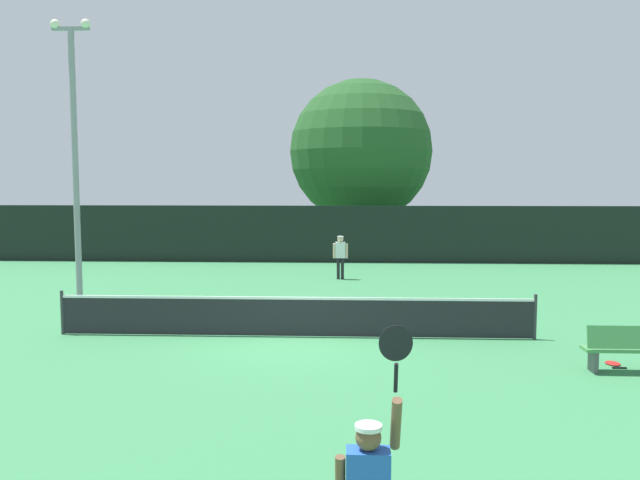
{
  "coord_description": "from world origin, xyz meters",
  "views": [
    {
      "loc": [
        1.27,
        -14.83,
        3.66
      ],
      "look_at": [
        0.44,
        3.74,
        1.99
      ],
      "focal_mm": 35.59,
      "sensor_mm": 36.0,
      "label": 1
    }
  ],
  "objects_px": {
    "tennis_ball": "(306,330)",
    "light_pole": "(75,146)",
    "spare_racket": "(613,364)",
    "courtside_bench": "(632,349)",
    "parked_car_near": "(278,231)",
    "large_tree": "(361,151)",
    "player_receiving": "(340,253)"
  },
  "relations": [
    {
      "from": "player_receiving",
      "to": "tennis_ball",
      "type": "xyz_separation_m",
      "value": [
        -0.73,
        -8.64,
        -0.98
      ]
    },
    {
      "from": "spare_racket",
      "to": "large_tree",
      "type": "bearing_deg",
      "value": 102.22
    },
    {
      "from": "courtside_bench",
      "to": "light_pole",
      "type": "distance_m",
      "value": 15.48
    },
    {
      "from": "spare_racket",
      "to": "light_pole",
      "type": "distance_m",
      "value": 15.31
    },
    {
      "from": "spare_racket",
      "to": "courtside_bench",
      "type": "distance_m",
      "value": 0.74
    },
    {
      "from": "courtside_bench",
      "to": "light_pole",
      "type": "height_order",
      "value": "light_pole"
    },
    {
      "from": "player_receiving",
      "to": "parked_car_near",
      "type": "relative_size",
      "value": 0.38
    },
    {
      "from": "light_pole",
      "to": "player_receiving",
      "type": "bearing_deg",
      "value": 35.59
    },
    {
      "from": "player_receiving",
      "to": "parked_car_near",
      "type": "height_order",
      "value": "parked_car_near"
    },
    {
      "from": "spare_racket",
      "to": "light_pole",
      "type": "xyz_separation_m",
      "value": [
        -13.42,
        5.65,
        4.74
      ]
    },
    {
      "from": "courtside_bench",
      "to": "large_tree",
      "type": "height_order",
      "value": "large_tree"
    },
    {
      "from": "light_pole",
      "to": "courtside_bench",
      "type": "bearing_deg",
      "value": -24.67
    },
    {
      "from": "large_tree",
      "to": "courtside_bench",
      "type": "bearing_deg",
      "value": -77.83
    },
    {
      "from": "large_tree",
      "to": "parked_car_near",
      "type": "height_order",
      "value": "large_tree"
    },
    {
      "from": "parked_car_near",
      "to": "large_tree",
      "type": "bearing_deg",
      "value": -29.72
    },
    {
      "from": "parked_car_near",
      "to": "tennis_ball",
      "type": "bearing_deg",
      "value": -77.33
    },
    {
      "from": "light_pole",
      "to": "parked_car_near",
      "type": "height_order",
      "value": "light_pole"
    },
    {
      "from": "parked_car_near",
      "to": "courtside_bench",
      "type": "bearing_deg",
      "value": -64.69
    },
    {
      "from": "player_receiving",
      "to": "light_pole",
      "type": "height_order",
      "value": "light_pole"
    },
    {
      "from": "tennis_ball",
      "to": "large_tree",
      "type": "distance_m",
      "value": 20.02
    },
    {
      "from": "tennis_ball",
      "to": "light_pole",
      "type": "distance_m",
      "value": 9.01
    },
    {
      "from": "courtside_bench",
      "to": "light_pole",
      "type": "relative_size",
      "value": 0.21
    },
    {
      "from": "spare_racket",
      "to": "light_pole",
      "type": "height_order",
      "value": "light_pole"
    },
    {
      "from": "player_receiving",
      "to": "parked_car_near",
      "type": "distance_m",
      "value": 14.46
    },
    {
      "from": "spare_racket",
      "to": "player_receiving",
      "type": "bearing_deg",
      "value": 116.88
    },
    {
      "from": "parked_car_near",
      "to": "player_receiving",
      "type": "bearing_deg",
      "value": -69.63
    },
    {
      "from": "player_receiving",
      "to": "spare_racket",
      "type": "distance_m",
      "value": 12.59
    },
    {
      "from": "courtside_bench",
      "to": "large_tree",
      "type": "bearing_deg",
      "value": 102.17
    },
    {
      "from": "spare_racket",
      "to": "courtside_bench",
      "type": "xyz_separation_m",
      "value": [
        0.1,
        -0.56,
        0.46
      ]
    },
    {
      "from": "player_receiving",
      "to": "courtside_bench",
      "type": "height_order",
      "value": "player_receiving"
    },
    {
      "from": "courtside_bench",
      "to": "parked_car_near",
      "type": "height_order",
      "value": "parked_car_near"
    },
    {
      "from": "tennis_ball",
      "to": "parked_car_near",
      "type": "distance_m",
      "value": 22.79
    }
  ]
}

